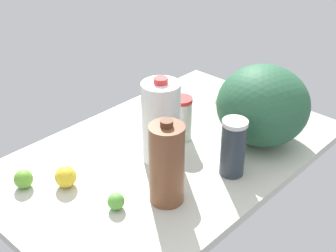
{
  "coord_description": "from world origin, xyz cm",
  "views": [
    {
      "loc": [
        -97.98,
        -91.74,
        91.2
      ],
      "look_at": [
        0.0,
        0.0,
        13.0
      ],
      "focal_mm": 50.0,
      "sensor_mm": 36.0,
      "label": 1
    }
  ],
  "objects_px": {
    "shaker_bottle": "(233,147)",
    "lime_loose": "(223,102)",
    "lime_near_front": "(23,179)",
    "tumbler_cup": "(181,119)",
    "lime_by_jug": "(116,201)",
    "watermelon": "(263,105)",
    "orange_beside_bowl": "(247,92)",
    "chocolate_milk_jug": "(167,164)",
    "milk_jug": "(161,122)",
    "lemon_far_back": "(66,177)"
  },
  "relations": [
    {
      "from": "shaker_bottle",
      "to": "lime_loose",
      "type": "distance_m",
      "value": 0.44
    },
    {
      "from": "lime_near_front",
      "to": "shaker_bottle",
      "type": "bearing_deg",
      "value": -40.43
    },
    {
      "from": "tumbler_cup",
      "to": "lime_by_jug",
      "type": "distance_m",
      "value": 0.43
    },
    {
      "from": "lime_loose",
      "to": "lime_by_jug",
      "type": "bearing_deg",
      "value": -168.14
    },
    {
      "from": "watermelon",
      "to": "orange_beside_bowl",
      "type": "xyz_separation_m",
      "value": [
        0.23,
        0.21,
        -0.1
      ]
    },
    {
      "from": "chocolate_milk_jug",
      "to": "lime_by_jug",
      "type": "bearing_deg",
      "value": 148.87
    },
    {
      "from": "shaker_bottle",
      "to": "lime_loose",
      "type": "bearing_deg",
      "value": 41.0
    },
    {
      "from": "watermelon",
      "to": "milk_jug",
      "type": "height_order",
      "value": "milk_jug"
    },
    {
      "from": "lime_by_jug",
      "to": "lime_near_front",
      "type": "distance_m",
      "value": 0.31
    },
    {
      "from": "shaker_bottle",
      "to": "lime_loose",
      "type": "relative_size",
      "value": 3.09
    },
    {
      "from": "orange_beside_bowl",
      "to": "watermelon",
      "type": "bearing_deg",
      "value": -136.69
    },
    {
      "from": "watermelon",
      "to": "lemon_far_back",
      "type": "distance_m",
      "value": 0.7
    },
    {
      "from": "watermelon",
      "to": "lime_by_jug",
      "type": "relative_size",
      "value": 6.34
    },
    {
      "from": "shaker_bottle",
      "to": "tumbler_cup",
      "type": "bearing_deg",
      "value": 79.95
    },
    {
      "from": "watermelon",
      "to": "lime_near_front",
      "type": "relative_size",
      "value": 5.45
    },
    {
      "from": "lime_near_front",
      "to": "lime_loose",
      "type": "relative_size",
      "value": 0.94
    },
    {
      "from": "tumbler_cup",
      "to": "milk_jug",
      "type": "xyz_separation_m",
      "value": [
        -0.14,
        -0.04,
        0.06
      ]
    },
    {
      "from": "lime_near_front",
      "to": "orange_beside_bowl",
      "type": "relative_size",
      "value": 0.78
    },
    {
      "from": "lemon_far_back",
      "to": "orange_beside_bowl",
      "type": "height_order",
      "value": "orange_beside_bowl"
    },
    {
      "from": "chocolate_milk_jug",
      "to": "orange_beside_bowl",
      "type": "xyz_separation_m",
      "value": [
        0.69,
        0.2,
        -0.09
      ]
    },
    {
      "from": "chocolate_milk_jug",
      "to": "lime_near_front",
      "type": "bearing_deg",
      "value": 125.32
    },
    {
      "from": "chocolate_milk_jug",
      "to": "orange_beside_bowl",
      "type": "distance_m",
      "value": 0.73
    },
    {
      "from": "tumbler_cup",
      "to": "lime_loose",
      "type": "bearing_deg",
      "value": 5.39
    },
    {
      "from": "watermelon",
      "to": "lemon_far_back",
      "type": "height_order",
      "value": "watermelon"
    },
    {
      "from": "shaker_bottle",
      "to": "lime_near_front",
      "type": "bearing_deg",
      "value": 139.57
    },
    {
      "from": "lime_near_front",
      "to": "lime_loose",
      "type": "xyz_separation_m",
      "value": [
        0.82,
        -0.14,
        0.0
      ]
    },
    {
      "from": "shaker_bottle",
      "to": "watermelon",
      "type": "height_order",
      "value": "watermelon"
    },
    {
      "from": "orange_beside_bowl",
      "to": "tumbler_cup",
      "type": "bearing_deg",
      "value": -179.52
    },
    {
      "from": "lime_loose",
      "to": "milk_jug",
      "type": "bearing_deg",
      "value": -171.34
    },
    {
      "from": "chocolate_milk_jug",
      "to": "lemon_far_back",
      "type": "height_order",
      "value": "chocolate_milk_jug"
    },
    {
      "from": "chocolate_milk_jug",
      "to": "lime_loose",
      "type": "height_order",
      "value": "chocolate_milk_jug"
    },
    {
      "from": "watermelon",
      "to": "milk_jug",
      "type": "distance_m",
      "value": 0.37
    },
    {
      "from": "lime_loose",
      "to": "tumbler_cup",
      "type": "bearing_deg",
      "value": -174.61
    },
    {
      "from": "milk_jug",
      "to": "lemon_far_back",
      "type": "distance_m",
      "value": 0.34
    },
    {
      "from": "orange_beside_bowl",
      "to": "lime_by_jug",
      "type": "bearing_deg",
      "value": -171.54
    },
    {
      "from": "tumbler_cup",
      "to": "lime_near_front",
      "type": "relative_size",
      "value": 2.77
    },
    {
      "from": "shaker_bottle",
      "to": "orange_beside_bowl",
      "type": "bearing_deg",
      "value": 29.68
    },
    {
      "from": "tumbler_cup",
      "to": "chocolate_milk_jug",
      "type": "distance_m",
      "value": 0.35
    },
    {
      "from": "tumbler_cup",
      "to": "milk_jug",
      "type": "bearing_deg",
      "value": -164.96
    },
    {
      "from": "chocolate_milk_jug",
      "to": "lime_loose",
      "type": "distance_m",
      "value": 0.61
    },
    {
      "from": "chocolate_milk_jug",
      "to": "lemon_far_back",
      "type": "relative_size",
      "value": 4.02
    },
    {
      "from": "lime_loose",
      "to": "lemon_far_back",
      "type": "bearing_deg",
      "value": 176.37
    },
    {
      "from": "lemon_far_back",
      "to": "lime_loose",
      "type": "relative_size",
      "value": 1.08
    },
    {
      "from": "lemon_far_back",
      "to": "tumbler_cup",
      "type": "bearing_deg",
      "value": -9.24
    },
    {
      "from": "lime_loose",
      "to": "orange_beside_bowl",
      "type": "height_order",
      "value": "orange_beside_bowl"
    },
    {
      "from": "lime_near_front",
      "to": "lime_loose",
      "type": "distance_m",
      "value": 0.83
    },
    {
      "from": "chocolate_milk_jug",
      "to": "lime_by_jug",
      "type": "relative_size",
      "value": 5.32
    },
    {
      "from": "lime_near_front",
      "to": "orange_beside_bowl",
      "type": "distance_m",
      "value": 0.96
    },
    {
      "from": "lime_by_jug",
      "to": "orange_beside_bowl",
      "type": "xyz_separation_m",
      "value": [
        0.82,
        0.12,
        0.01
      ]
    },
    {
      "from": "tumbler_cup",
      "to": "lemon_far_back",
      "type": "relative_size",
      "value": 2.43
    }
  ]
}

